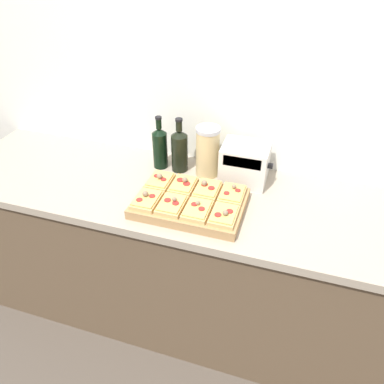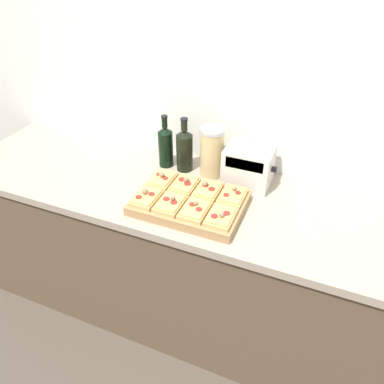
{
  "view_description": "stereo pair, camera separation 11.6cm",
  "coord_description": "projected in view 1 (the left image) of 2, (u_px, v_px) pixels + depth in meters",
  "views": [
    {
      "loc": [
        0.37,
        -1.06,
        1.94
      ],
      "look_at": [
        -0.04,
        0.24,
        0.96
      ],
      "focal_mm": 35.0,
      "sensor_mm": 36.0,
      "label": 1
    },
    {
      "loc": [
        0.48,
        -1.02,
        1.94
      ],
      "look_at": [
        -0.04,
        0.24,
        0.96
      ],
      "focal_mm": 35.0,
      "sensor_mm": 36.0,
      "label": 2
    }
  ],
  "objects": [
    {
      "name": "pizza_slice_front_right",
      "position": [
        224.0,
        215.0,
        1.55
      ],
      "size": [
        0.11,
        0.15,
        0.05
      ],
      "color": "tan",
      "rests_on": "cutting_board"
    },
    {
      "name": "pizza_slice_back_midleft",
      "position": [
        183.0,
        185.0,
        1.73
      ],
      "size": [
        0.11,
        0.15,
        0.05
      ],
      "color": "tan",
      "rests_on": "cutting_board"
    },
    {
      "name": "wall_back",
      "position": [
        227.0,
        97.0,
        1.84
      ],
      "size": [
        6.0,
        0.06,
        2.5
      ],
      "color": "silver",
      "rests_on": "ground_plane"
    },
    {
      "name": "wine_bottle",
      "position": [
        180.0,
        150.0,
        1.89
      ],
      "size": [
        0.08,
        0.08,
        0.29
      ],
      "color": "black",
      "rests_on": "kitchen_counter"
    },
    {
      "name": "ground_plane",
      "position": [
        186.0,
        361.0,
        2.04
      ],
      "size": [
        12.0,
        12.0,
        0.0
      ],
      "primitive_type": "plane",
      "color": "#4C4238"
    },
    {
      "name": "cutting_board",
      "position": [
        190.0,
        203.0,
        1.68
      ],
      "size": [
        0.48,
        0.33,
        0.04
      ],
      "primitive_type": "cube",
      "color": "#A37A4C",
      "rests_on": "kitchen_counter"
    },
    {
      "name": "pizza_slice_front_midright",
      "position": [
        197.0,
        210.0,
        1.58
      ],
      "size": [
        0.11,
        0.15,
        0.05
      ],
      "color": "tan",
      "rests_on": "cutting_board"
    },
    {
      "name": "grain_jar_tall",
      "position": [
        208.0,
        152.0,
        1.84
      ],
      "size": [
        0.12,
        0.12,
        0.26
      ],
      "color": "tan",
      "rests_on": "kitchen_counter"
    },
    {
      "name": "toaster_oven",
      "position": [
        245.0,
        164.0,
        1.81
      ],
      "size": [
        0.25,
        0.19,
        0.19
      ],
      "color": "beige",
      "rests_on": "kitchen_counter"
    },
    {
      "name": "pizza_slice_back_midright",
      "position": [
        207.0,
        189.0,
        1.7
      ],
      "size": [
        0.11,
        0.15,
        0.05
      ],
      "color": "tan",
      "rests_on": "cutting_board"
    },
    {
      "name": "pizza_slice_back_right",
      "position": [
        232.0,
        194.0,
        1.68
      ],
      "size": [
        0.11,
        0.15,
        0.05
      ],
      "color": "tan",
      "rests_on": "cutting_board"
    },
    {
      "name": "pizza_slice_back_left",
      "position": [
        160.0,
        181.0,
        1.76
      ],
      "size": [
        0.11,
        0.15,
        0.05
      ],
      "color": "tan",
      "rests_on": "cutting_board"
    },
    {
      "name": "kitchen_counter",
      "position": [
        203.0,
        262.0,
        2.03
      ],
      "size": [
        2.63,
        0.67,
        0.9
      ],
      "color": "brown",
      "rests_on": "ground_plane"
    },
    {
      "name": "olive_oil_bottle",
      "position": [
        160.0,
        147.0,
        1.91
      ],
      "size": [
        0.08,
        0.08,
        0.28
      ],
      "color": "black",
      "rests_on": "kitchen_counter"
    },
    {
      "name": "pizza_slice_front_left",
      "position": [
        147.0,
        200.0,
        1.64
      ],
      "size": [
        0.11,
        0.15,
        0.05
      ],
      "color": "tan",
      "rests_on": "cutting_board"
    },
    {
      "name": "pizza_slice_front_midleft",
      "position": [
        172.0,
        205.0,
        1.61
      ],
      "size": [
        0.11,
        0.15,
        0.05
      ],
      "color": "tan",
      "rests_on": "cutting_board"
    }
  ]
}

